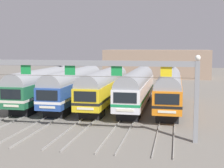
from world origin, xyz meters
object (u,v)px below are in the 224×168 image
object	(u,v)px
commuter_train_white	(136,87)
catenary_gantry	(70,75)
commuter_train_blue	(74,85)
commuter_train_yellow	(105,86)
commuter_train_orange	(169,87)
commuter_train_green	(45,84)

from	to	relation	value
commuter_train_white	catenary_gantry	world-z (taller)	catenary_gantry
commuter_train_blue	commuter_train_yellow	bearing A→B (deg)	0.06
catenary_gantry	commuter_train_orange	bearing A→B (deg)	59.31
commuter_train_green	catenary_gantry	size ratio (longest dim) A/B	0.85
commuter_train_white	commuter_train_green	bearing A→B (deg)	179.98
commuter_train_yellow	commuter_train_white	world-z (taller)	commuter_train_yellow
commuter_train_yellow	catenary_gantry	bearing A→B (deg)	-90.00
commuter_train_green	commuter_train_white	xyz separation A→B (m)	(12.02, -0.00, -0.00)
commuter_train_blue	commuter_train_yellow	distance (m)	4.01
commuter_train_orange	catenary_gantry	size ratio (longest dim) A/B	0.85
commuter_train_green	commuter_train_orange	xyz separation A→B (m)	(16.02, 0.00, 0.00)
commuter_train_yellow	commuter_train_white	bearing A→B (deg)	-0.06
commuter_train_green	catenary_gantry	xyz separation A→B (m)	(8.01, -13.50, 2.55)
commuter_train_orange	catenary_gantry	distance (m)	15.90
commuter_train_blue	commuter_train_orange	world-z (taller)	commuter_train_orange
commuter_train_white	catenary_gantry	bearing A→B (deg)	-106.53
commuter_train_blue	commuter_train_yellow	world-z (taller)	commuter_train_yellow
commuter_train_green	commuter_train_yellow	size ratio (longest dim) A/B	1.00
commuter_train_white	commuter_train_orange	xyz separation A→B (m)	(4.01, 0.00, 0.00)
commuter_train_orange	commuter_train_yellow	bearing A→B (deg)	180.00
commuter_train_yellow	commuter_train_blue	bearing A→B (deg)	-179.94
commuter_train_white	catenary_gantry	size ratio (longest dim) A/B	0.85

